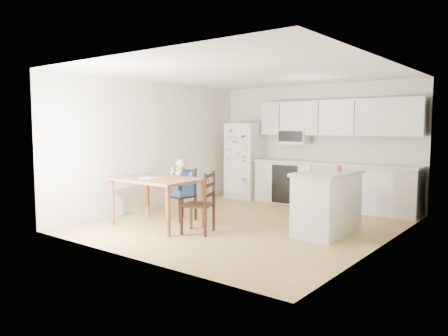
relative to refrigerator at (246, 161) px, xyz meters
name	(u,v)px	position (x,y,z in m)	size (l,w,h in m)	color
room	(264,148)	(1.55, -1.67, 0.40)	(4.52, 5.01, 2.51)	olive
refrigerator	(246,161)	(0.00, 0.00, 0.00)	(0.72, 0.70, 1.70)	silver
kitchen_run	(332,164)	(2.05, 0.09, 0.03)	(3.37, 0.62, 2.15)	silver
kitchen_island	(327,202)	(2.90, -1.97, -0.37)	(0.67, 1.29, 0.95)	silver
red_cup	(339,168)	(3.00, -1.80, 0.14)	(0.07, 0.07, 0.09)	#CA4822
dining_table	(156,184)	(0.48, -3.22, -0.17)	(1.48, 0.95, 0.79)	brown
napkin	(149,178)	(0.43, -3.33, -0.05)	(0.26, 0.23, 0.01)	#B4B4B9
toddler_spoon	(142,175)	(0.00, -3.12, -0.05)	(0.02, 0.02, 0.12)	blue
chair_booster	(183,183)	(0.48, -2.61, -0.21)	(0.45, 0.45, 1.07)	black
chair_side	(204,199)	(1.42, -3.14, -0.31)	(0.54, 0.54, 0.95)	black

